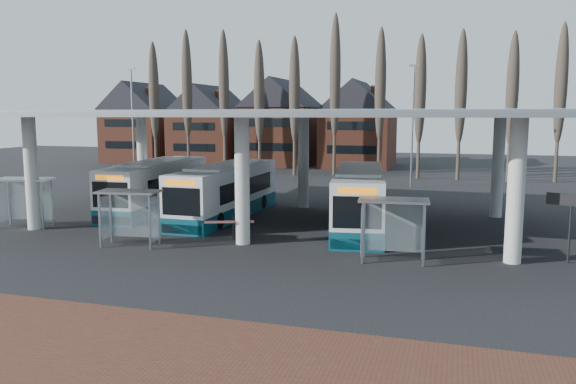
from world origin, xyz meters
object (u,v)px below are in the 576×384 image
(bus_0, at_px, (157,186))
(shelter_1, at_px, (131,205))
(bus_1, at_px, (227,192))
(bus_2, at_px, (359,199))
(shelter_0, at_px, (26,191))
(shelter_2, at_px, (393,216))

(bus_0, relative_size, shelter_1, 3.87)
(bus_1, bearing_deg, bus_2, -4.70)
(bus_0, height_order, bus_1, bus_0)
(bus_0, xyz_separation_m, shelter_0, (-3.97, -7.08, 0.46))
(bus_1, height_order, shelter_2, bus_1)
(bus_1, distance_m, shelter_0, 11.07)
(shelter_1, bearing_deg, shelter_0, 156.16)
(bus_1, relative_size, shelter_0, 3.63)
(bus_2, distance_m, shelter_1, 12.13)
(shelter_0, distance_m, shelter_1, 8.23)
(bus_1, bearing_deg, shelter_2, -34.97)
(shelter_0, relative_size, shelter_2, 1.05)
(bus_1, relative_size, shelter_2, 3.83)
(bus_0, relative_size, bus_1, 1.01)
(shelter_0, bearing_deg, bus_0, 48.21)
(bus_0, bearing_deg, shelter_1, -71.22)
(bus_0, bearing_deg, shelter_2, -32.56)
(bus_1, xyz_separation_m, shelter_1, (-1.35, -8.28, 0.41))
(bus_0, distance_m, shelter_0, 8.13)
(bus_2, height_order, shelter_0, bus_2)
(bus_0, bearing_deg, bus_1, -15.22)
(bus_1, bearing_deg, bus_0, 169.36)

